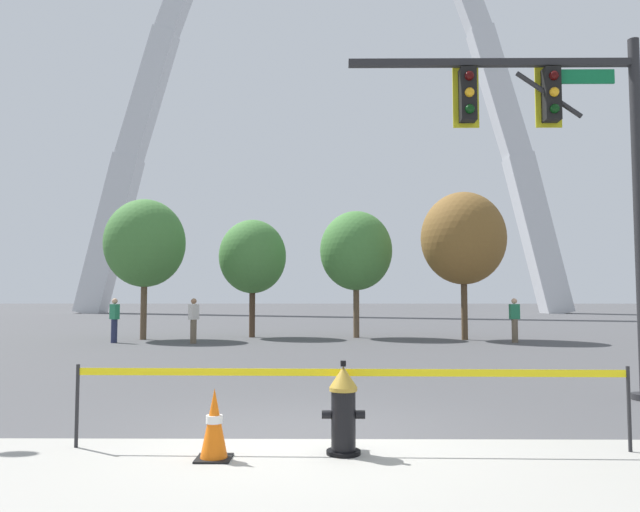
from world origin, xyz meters
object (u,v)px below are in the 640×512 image
at_px(fire_hydrant, 343,410).
at_px(monument_arch, 323,76).
at_px(pedestrian_standing_center, 114,320).
at_px(pedestrian_walking_right, 515,320).
at_px(traffic_cone_by_hydrant, 214,425).
at_px(pedestrian_walking_left, 194,320).
at_px(traffic_signal_gantry, 568,152).

relative_size(fire_hydrant, monument_arch, 0.02).
bearing_deg(pedestrian_standing_center, pedestrian_walking_right, 1.22).
bearing_deg(monument_arch, pedestrian_walking_right, -78.85).
xyz_separation_m(fire_hydrant, monument_arch, (-0.43, 51.16, 23.03)).
bearing_deg(monument_arch, traffic_cone_by_hydrant, -91.01).
bearing_deg(pedestrian_walking_left, pedestrian_standing_center, 175.28).
relative_size(pedestrian_standing_center, pedestrian_walking_right, 1.00).
distance_m(fire_hydrant, monument_arch, 56.11).
distance_m(fire_hydrant, traffic_signal_gantry, 6.26).
bearing_deg(fire_hydrant, pedestrian_walking_left, 108.34).
bearing_deg(fire_hydrant, traffic_cone_by_hydrant, -170.68).
relative_size(traffic_cone_by_hydrant, pedestrian_standing_center, 0.46).
distance_m(pedestrian_walking_left, pedestrian_standing_center, 2.91).
relative_size(fire_hydrant, traffic_signal_gantry, 0.17).
xyz_separation_m(traffic_cone_by_hydrant, traffic_signal_gantry, (5.20, 3.59, 3.71)).
xyz_separation_m(pedestrian_standing_center, pedestrian_walking_right, (14.42, 0.31, 0.00)).
bearing_deg(traffic_signal_gantry, traffic_cone_by_hydrant, -145.39).
relative_size(fire_hydrant, pedestrian_walking_left, 0.62).
bearing_deg(traffic_cone_by_hydrant, pedestrian_standing_center, 113.01).
relative_size(monument_arch, pedestrian_walking_left, 34.15).
xyz_separation_m(pedestrian_walking_left, pedestrian_walking_right, (11.52, 0.55, 0.00)).
height_order(traffic_cone_by_hydrant, monument_arch, monument_arch).
height_order(traffic_signal_gantry, pedestrian_walking_right, traffic_signal_gantry).
relative_size(monument_arch, pedestrian_walking_right, 34.15).
distance_m(traffic_cone_by_hydrant, pedestrian_walking_right, 17.38).
xyz_separation_m(pedestrian_walking_left, pedestrian_standing_center, (-2.90, 0.24, 0.00)).
xyz_separation_m(fire_hydrant, traffic_cone_by_hydrant, (-1.34, -0.22, -0.11)).
distance_m(pedestrian_standing_center, pedestrian_walking_right, 14.42).
xyz_separation_m(monument_arch, pedestrian_standing_center, (-7.33, -36.26, -22.68)).
distance_m(traffic_cone_by_hydrant, traffic_signal_gantry, 7.33).
xyz_separation_m(traffic_cone_by_hydrant, monument_arch, (0.91, 51.38, 23.14)).
relative_size(traffic_signal_gantry, pedestrian_standing_center, 3.77).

